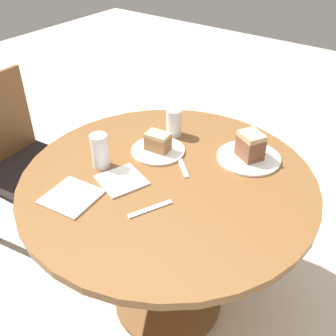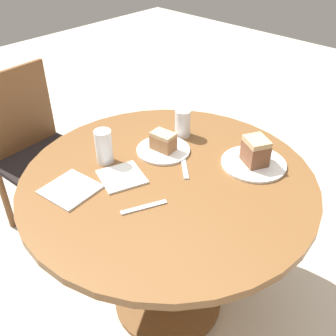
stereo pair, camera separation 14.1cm
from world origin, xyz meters
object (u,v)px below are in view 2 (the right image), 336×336
at_px(plate_far, 254,163).
at_px(cake_slice_far, 255,151).
at_px(plate_near, 163,150).
at_px(glass_lemonade, 183,125).
at_px(glass_water, 104,148).
at_px(chair, 40,153).
at_px(cake_slice_near, 163,141).

height_order(plate_far, cake_slice_far, cake_slice_far).
relative_size(plate_near, glass_lemonade, 1.82).
xyz_separation_m(plate_near, glass_water, (-0.21, 0.11, 0.06)).
bearing_deg(glass_water, plate_near, -28.37).
xyz_separation_m(plate_far, glass_water, (-0.37, 0.43, 0.06)).
xyz_separation_m(plate_near, plate_far, (0.17, -0.32, 0.00)).
bearing_deg(glass_water, glass_lemonade, -13.53).
distance_m(chair, cake_slice_near, 0.82).
distance_m(plate_near, glass_water, 0.24).
bearing_deg(cake_slice_near, glass_water, 151.63).
relative_size(chair, plate_near, 4.07).
height_order(plate_near, glass_water, glass_water).
bearing_deg(chair, glass_water, -98.24).
distance_m(plate_far, glass_water, 0.57).
xyz_separation_m(cake_slice_far, glass_lemonade, (-0.02, 0.34, -0.01)).
height_order(cake_slice_near, glass_water, glass_water).
xyz_separation_m(plate_near, cake_slice_far, (0.17, -0.32, 0.06)).
bearing_deg(cake_slice_near, glass_lemonade, 10.37).
height_order(chair, plate_near, chair).
distance_m(chair, plate_near, 0.81).
xyz_separation_m(plate_far, glass_lemonade, (-0.02, 0.34, 0.05)).
bearing_deg(plate_far, cake_slice_near, 117.87).
distance_m(chair, glass_water, 0.71).
bearing_deg(plate_near, glass_lemonade, 10.37).
xyz_separation_m(chair, glass_water, (-0.05, -0.63, 0.33)).
bearing_deg(glass_lemonade, plate_near, -169.63).
height_order(chair, glass_water, chair).
height_order(chair, plate_far, chair).
bearing_deg(cake_slice_far, glass_lemonade, 93.58).
xyz_separation_m(plate_far, cake_slice_far, (0.00, 0.00, 0.06)).
bearing_deg(glass_lemonade, cake_slice_near, -169.63).
relative_size(glass_lemonade, glass_water, 0.87).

